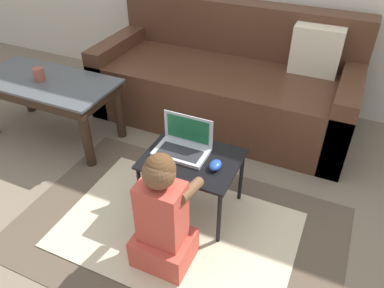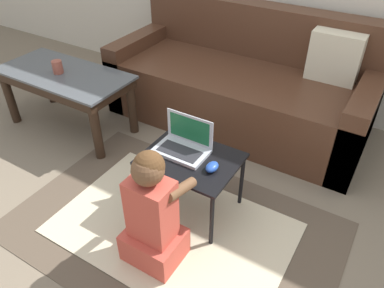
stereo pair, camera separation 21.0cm
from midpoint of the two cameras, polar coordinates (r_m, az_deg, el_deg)
The scene contains 9 objects.
ground_plane at distance 2.41m, azimuth 0.70°, elevation -10.10°, with size 16.00×16.00×0.00m, color #7F705B.
area_rug at distance 2.30m, azimuth -0.32°, elevation -12.79°, with size 1.91×1.24×0.01m.
couch at distance 3.15m, azimuth 9.53°, elevation 8.73°, with size 2.06×0.90×0.90m.
coffee_table at distance 3.08m, azimuth -16.94°, elevation 9.01°, with size 1.07×0.51×0.49m.
laptop_desk at distance 2.19m, azimuth 2.56°, elevation -3.17°, with size 0.55×0.43×0.40m.
laptop at distance 2.19m, azimuth 1.39°, elevation -0.35°, with size 0.31×0.20×0.21m.
computer_mouse at distance 2.07m, azimuth 5.98°, elevation -3.60°, with size 0.06×0.09×0.04m.
person_seated at distance 1.94m, azimuth -2.91°, elevation -10.93°, with size 0.30×0.36×0.72m.
cup_on_table at distance 3.02m, azimuth -17.95°, elevation 11.06°, with size 0.08×0.08×0.10m.
Camera 2 is at (0.93, -1.38, 1.75)m, focal length 35.00 mm.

